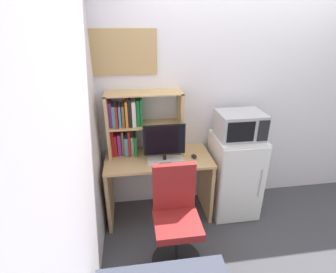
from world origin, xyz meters
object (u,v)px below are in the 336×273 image
keyboard (165,160)px  computer_mouse (194,156)px  monitor (164,142)px  hutch_bookshelf (133,123)px  wall_corkboard (119,52)px  desk_chair (176,222)px  microwave (240,125)px  mini_fridge (234,175)px

keyboard → computer_mouse: computer_mouse is taller
monitor → computer_mouse: bearing=5.3°
monitor → hutch_bookshelf: bearing=141.4°
monitor → keyboard: size_ratio=1.16×
hutch_bookshelf → monitor: hutch_bookshelf is taller
monitor → wall_corkboard: size_ratio=0.57×
hutch_bookshelf → desk_chair: (0.33, -0.80, -0.67)m
hutch_bookshelf → microwave: hutch_bookshelf is taller
desk_chair → wall_corkboard: bearing=115.1°
hutch_bookshelf → computer_mouse: 0.74m
computer_mouse → monitor: bearing=-174.7°
computer_mouse → mini_fridge: bearing=3.0°
wall_corkboard → computer_mouse: bearing=-24.1°
monitor → wall_corkboard: (-0.40, 0.35, 0.84)m
monitor → microwave: microwave is taller
hutch_bookshelf → microwave: size_ratio=1.69×
mini_fridge → microwave: (0.00, 0.00, 0.61)m
monitor → desk_chair: 0.78m
monitor → computer_mouse: 0.38m
keyboard → microwave: bearing=3.9°
hutch_bookshelf → wall_corkboard: size_ratio=1.05×
microwave → wall_corkboard: bearing=166.3°
desk_chair → hutch_bookshelf: bearing=112.2°
microwave → keyboard: bearing=-176.1°
microwave → wall_corkboard: (-1.21, 0.29, 0.72)m
keyboard → wall_corkboard: 1.17m
monitor → keyboard: bearing=31.5°
computer_mouse → wall_corkboard: wall_corkboard is taller
hutch_bookshelf → computer_mouse: (0.62, -0.21, -0.34)m
computer_mouse → microwave: microwave is taller
mini_fridge → desk_chair: 1.00m
hutch_bookshelf → monitor: bearing=-38.6°
monitor → microwave: size_ratio=0.91×
computer_mouse → microwave: 0.58m
keyboard → hutch_bookshelf: bearing=142.5°
hutch_bookshelf → monitor: size_ratio=1.85×
hutch_bookshelf → monitor: 0.41m
mini_fridge → computer_mouse: bearing=-177.0°
computer_mouse → desk_chair: size_ratio=0.09×
computer_mouse → wall_corkboard: bearing=155.9°
keyboard → computer_mouse: bearing=4.7°
wall_corkboard → microwave: bearing=-13.7°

